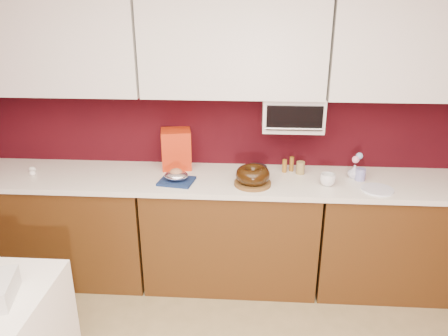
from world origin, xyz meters
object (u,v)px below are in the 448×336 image
toaster_oven (293,113)px  coffee_mug (328,178)px  bundt_cake (253,175)px  blue_jar (360,174)px  flower_vase (354,171)px  foil_ham_nest (176,175)px  pandoro_box (176,149)px

toaster_oven → coffee_mug: 0.56m
bundt_cake → blue_jar: bundt_cake is taller
bundt_cake → flower_vase: bearing=13.7°
foil_ham_nest → flower_vase: (1.33, 0.18, 0.00)m
toaster_oven → blue_jar: size_ratio=4.98×
bundt_cake → toaster_oven: bearing=44.7°
bundt_cake → coffee_mug: size_ratio=2.31×
toaster_oven → coffee_mug: toaster_oven is taller
flower_vase → foil_ham_nest: bearing=-172.5°
pandoro_box → blue_jar: bearing=-17.9°
blue_jar → toaster_oven: bearing=165.2°
bundt_cake → flower_vase: 0.79m
bundt_cake → blue_jar: (0.80, 0.15, -0.03)m
foil_ham_nest → flower_vase: flower_vase is taller
foil_ham_nest → pandoro_box: 0.33m
pandoro_box → flower_vase: pandoro_box is taller
bundt_cake → foil_ham_nest: 0.56m
bundt_cake → pandoro_box: bearing=152.4°
toaster_oven → pandoro_box: (-0.90, 0.04, -0.32)m
foil_ham_nest → pandoro_box: pandoro_box is taller
coffee_mug → blue_jar: coffee_mug is taller
flower_vase → coffee_mug: bearing=-144.6°
pandoro_box → flower_vase: (1.38, -0.13, -0.10)m
toaster_oven → blue_jar: (0.52, -0.14, -0.43)m
toaster_oven → foil_ham_nest: 0.99m
flower_vase → toaster_oven: bearing=168.6°
coffee_mug → foil_ham_nest: bearing=-179.1°
coffee_mug → flower_vase: bearing=35.4°
toaster_oven → flower_vase: (0.48, -0.10, -0.42)m
blue_jar → flower_vase: size_ratio=0.78×
bundt_cake → coffee_mug: bearing=3.1°
toaster_oven → foil_ham_nest: bearing=-162.2°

